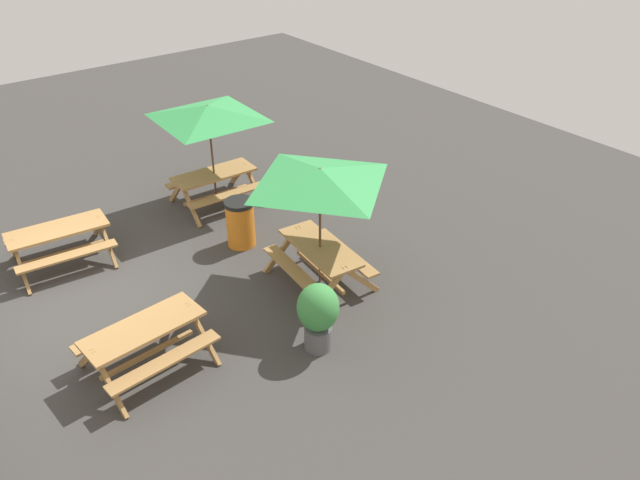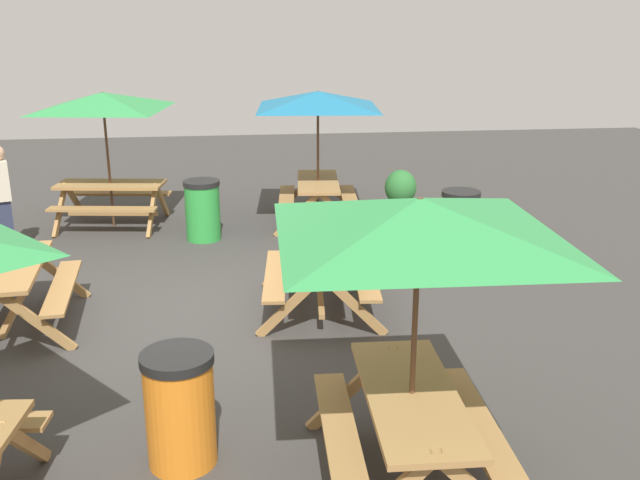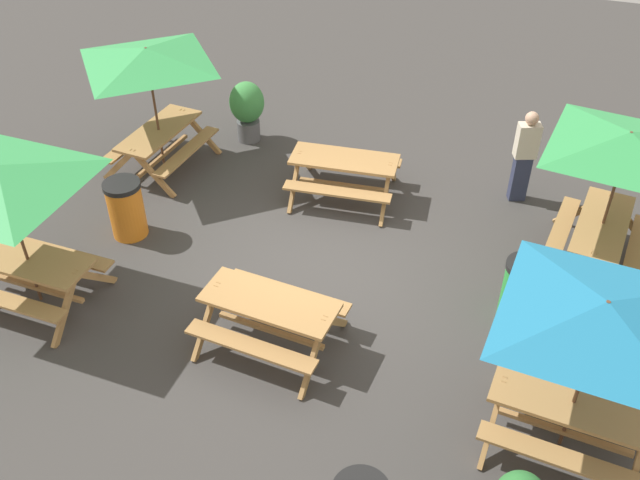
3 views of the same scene
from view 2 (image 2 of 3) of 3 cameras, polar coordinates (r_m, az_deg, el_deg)
The scene contains 11 objects.
ground_plane at distance 9.06m, azimuth -9.58°, elevation -5.55°, with size 27.07×27.07×0.00m, color #3D3A38.
picnic_table_1 at distance 8.79m, azimuth 0.00°, elevation -2.10°, with size 1.92×1.67×0.81m.
picnic_table_2 at distance 12.56m, azimuth -16.92°, elevation 9.83°, with size 2.80×2.80×2.34m.
picnic_table_3 at distance 9.03m, azimuth -23.45°, elevation -3.06°, with size 1.91×1.67×0.81m.
picnic_table_4 at distance 5.12m, azimuth 7.89°, elevation -0.01°, with size 2.83×2.83×2.34m.
picnic_table_5 at distance 12.23m, azimuth -0.17°, elevation 10.39°, with size 2.82×2.82×2.34m.
trash_bin_green at distance 11.73m, azimuth -9.37°, elevation 2.39°, with size 0.59×0.59×0.98m.
trash_bin_gray at distance 11.10m, azimuth 11.10°, elevation 1.42°, with size 0.59×0.59×0.98m.
trash_bin_orange at distance 6.01m, azimuth -11.14°, elevation -13.07°, with size 0.59×0.59×0.98m.
potted_plant_0 at distance 12.32m, azimuth 6.44°, elevation 3.51°, with size 0.54×0.54×1.00m.
person_standing at distance 11.82m, azimuth -24.03°, elevation 3.16°, with size 0.41×0.33×1.67m.
Camera 2 is at (-8.33, -0.50, 3.52)m, focal length 40.00 mm.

